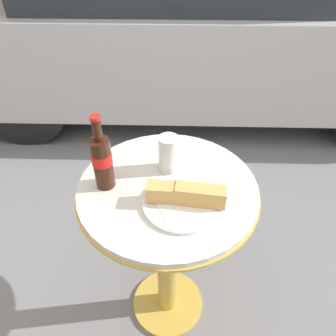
{
  "coord_description": "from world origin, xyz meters",
  "views": [
    {
      "loc": [
        0.02,
        -0.76,
        1.49
      ],
      "look_at": [
        0.0,
        0.03,
        0.82
      ],
      "focal_mm": 35.0,
      "sensor_mm": 36.0,
      "label": 1
    }
  ],
  "objects": [
    {
      "name": "drinking_glass",
      "position": [
        -0.0,
        0.08,
        0.83
      ],
      "size": [
        0.07,
        0.07,
        0.13
      ],
      "color": "black",
      "rests_on": "bistro_table"
    },
    {
      "name": "parked_car",
      "position": [
        0.14,
        2.07,
        0.64
      ],
      "size": [
        4.15,
        1.69,
        1.32
      ],
      "color": "#B7B7BC",
      "rests_on": "ground_plane"
    },
    {
      "name": "bistro_table",
      "position": [
        0.0,
        0.0,
        0.55
      ],
      "size": [
        0.59,
        0.59,
        0.77
      ],
      "color": "gold",
      "rests_on": "ground_plane"
    },
    {
      "name": "lunch_plate_near",
      "position": [
        0.05,
        -0.08,
        0.79
      ],
      "size": [
        0.25,
        0.24,
        0.07
      ],
      "color": "white",
      "rests_on": "bistro_table"
    },
    {
      "name": "ground_plane",
      "position": [
        0.0,
        0.0,
        0.0
      ],
      "size": [
        30.0,
        30.0,
        0.0
      ],
      "primitive_type": "plane",
      "color": "slate"
    },
    {
      "name": "cola_bottle_left",
      "position": [
        -0.2,
        0.0,
        0.87
      ],
      "size": [
        0.06,
        0.06,
        0.25
      ],
      "color": "#33190F",
      "rests_on": "bistro_table"
    }
  ]
}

